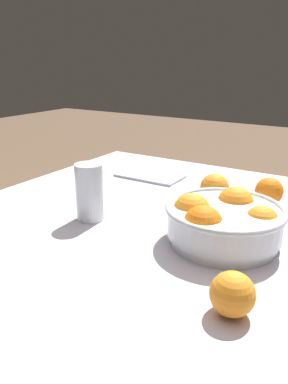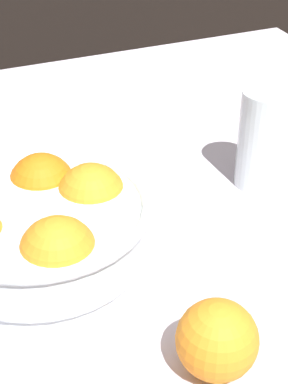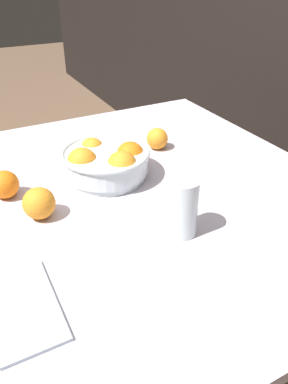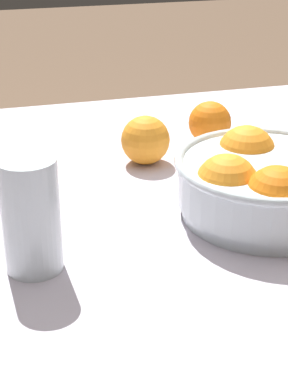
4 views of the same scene
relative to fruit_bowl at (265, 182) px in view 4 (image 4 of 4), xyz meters
The scene contains 5 objects.
dining_table 0.15m from the fruit_bowl, ahead, with size 1.15×1.13×0.73m.
fruit_bowl is the anchor object (origin of this frame).
juice_glass 0.31m from the fruit_bowl, ahead, with size 0.07×0.07×0.14m.
orange_loose_near_bowl 0.27m from the fruit_bowl, 95.43° to the right, with size 0.07×0.07×0.07m, color orange.
orange_loose_front 0.24m from the fruit_bowl, 64.22° to the right, with size 0.08×0.08×0.08m, color orange.
Camera 4 is at (0.26, 0.69, 1.13)m, focal length 60.00 mm.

